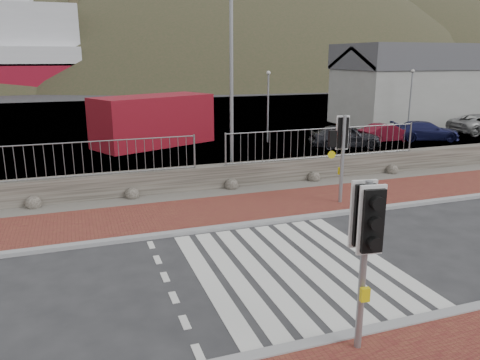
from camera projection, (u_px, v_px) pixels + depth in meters
name	position (u px, v px, depth m)	size (l,w,h in m)	color
ground	(293.00, 267.00, 11.20)	(220.00, 220.00, 0.00)	#28282B
sidewalk_far	(233.00, 210.00, 15.29)	(40.00, 3.00, 0.08)	brown
kerb_near	(366.00, 333.00, 8.45)	(40.00, 0.25, 0.12)	gray
kerb_far	(249.00, 224.00, 13.92)	(40.00, 0.25, 0.12)	gray
zebra_crossing	(293.00, 267.00, 11.20)	(4.62, 5.60, 0.01)	silver
gravel_strip	(216.00, 194.00, 17.11)	(40.00, 1.50, 0.06)	#59544C
stone_wall	(210.00, 177.00, 17.74)	(40.00, 0.60, 0.90)	#403C35
railing	(210.00, 142.00, 17.25)	(18.07, 0.07, 1.22)	gray
quay	(138.00, 121.00, 36.63)	(120.00, 40.00, 0.50)	#4C4C4F
water	(106.00, 91.00, 68.53)	(220.00, 50.00, 0.05)	#3F4C54
harbor_building	(420.00, 84.00, 35.05)	(12.20, 6.20, 5.80)	#9E9E99
hills_backdrop	(138.00, 193.00, 99.37)	(254.00, 90.00, 100.00)	#2F351F
traffic_signal_near	(366.00, 232.00, 7.46)	(0.46, 0.32, 3.02)	gray
traffic_signal_far	(342.00, 141.00, 15.43)	(0.75, 0.37, 3.04)	gray
streetlight	(235.00, 65.00, 17.82)	(1.72, 0.43, 8.12)	gray
shipping_container	(153.00, 121.00, 26.47)	(6.67, 2.78, 2.78)	maroon
car_a	(345.00, 136.00, 25.76)	(1.55, 3.85, 1.31)	black
car_b	(386.00, 133.00, 27.53)	(1.15, 3.30, 1.09)	maroon
car_c	(425.00, 131.00, 28.06)	(1.61, 3.96, 1.15)	#161846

